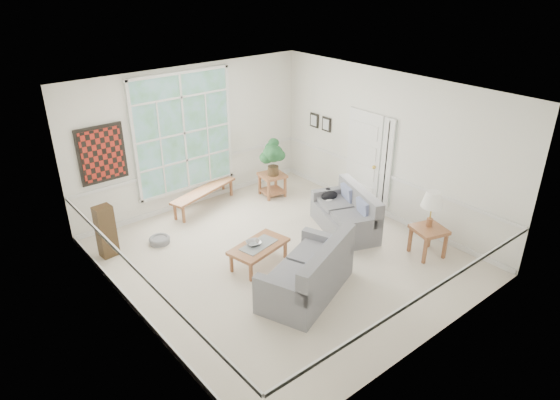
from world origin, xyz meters
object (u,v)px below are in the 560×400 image
object	(u,v)px
loveseat_front	(306,267)
end_table	(272,185)
loveseat_right	(345,211)
side_table	(428,241)
coffee_table	(259,255)

from	to	relation	value
loveseat_front	end_table	world-z (taller)	loveseat_front
loveseat_right	side_table	bearing A→B (deg)	-51.81
loveseat_front	coffee_table	xyz separation A→B (m)	(-0.09, 1.13, -0.28)
loveseat_right	end_table	world-z (taller)	loveseat_right
loveseat_right	coffee_table	world-z (taller)	loveseat_right
loveseat_right	end_table	bearing A→B (deg)	113.33
end_table	side_table	size ratio (longest dim) A/B	0.96
loveseat_right	loveseat_front	size ratio (longest dim) A/B	0.90
loveseat_front	end_table	xyz separation A→B (m)	(1.88, 3.23, -0.21)
loveseat_right	coffee_table	distance (m)	2.08
end_table	side_table	xyz separation A→B (m)	(0.59, -3.77, 0.01)
coffee_table	end_table	bearing A→B (deg)	34.59
loveseat_right	loveseat_front	distance (m)	2.24
loveseat_right	loveseat_front	world-z (taller)	loveseat_front
loveseat_front	coffee_table	distance (m)	1.17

